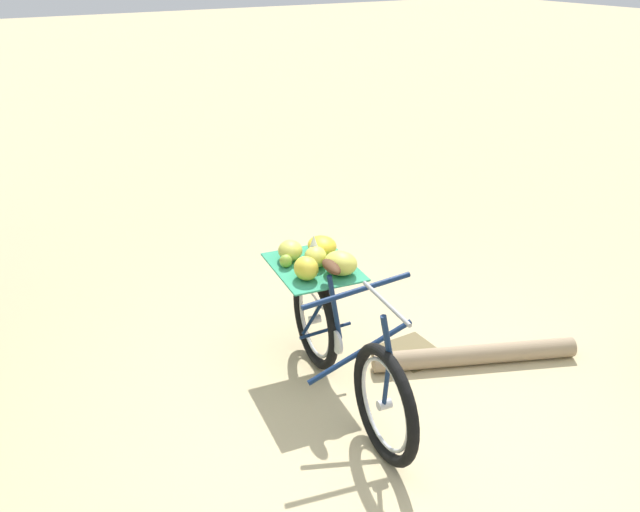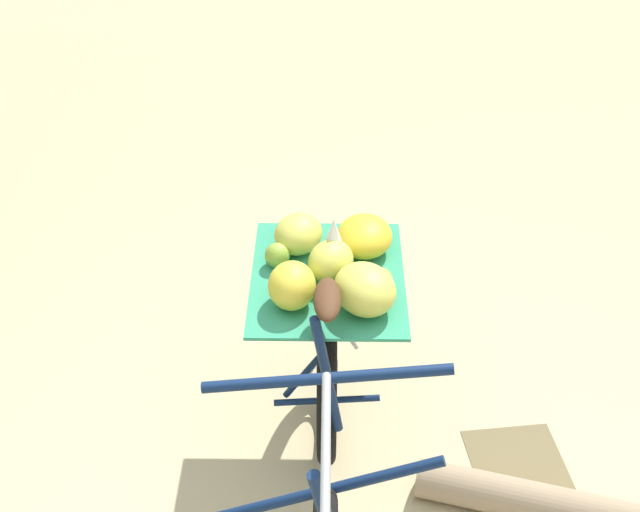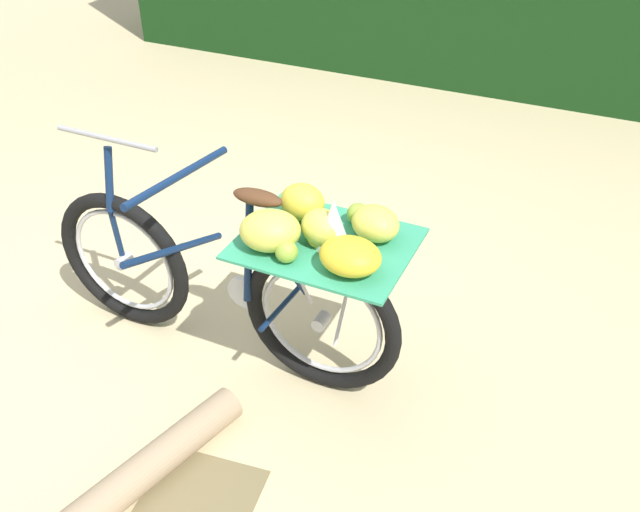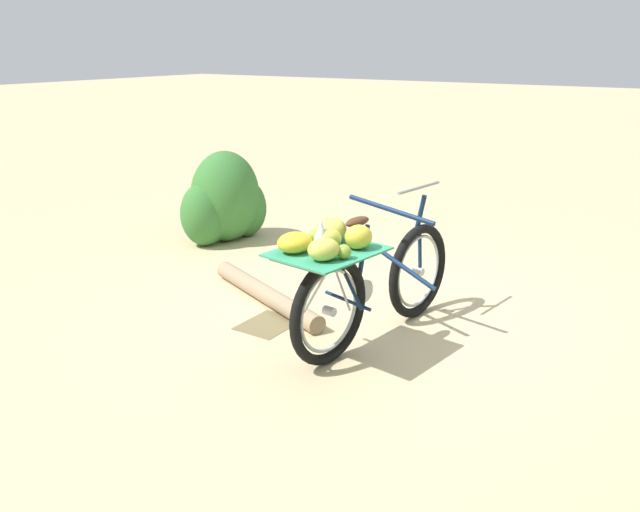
{
  "view_description": "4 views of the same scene",
  "coord_description": "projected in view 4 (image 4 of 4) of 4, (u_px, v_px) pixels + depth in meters",
  "views": [
    {
      "loc": [
        2.7,
        -1.93,
        2.77
      ],
      "look_at": [
        -0.79,
        0.14,
        0.87
      ],
      "focal_mm": 36.93,
      "sensor_mm": 36.0,
      "label": 1
    },
    {
      "loc": [
        1.68,
        -0.22,
        2.64
      ],
      "look_at": [
        -0.77,
        0.08,
        0.91
      ],
      "focal_mm": 50.02,
      "sensor_mm": 36.0,
      "label": 2
    },
    {
      "loc": [
        -1.49,
        2.28,
        2.31
      ],
      "look_at": [
        -0.83,
        0.18,
        0.76
      ],
      "focal_mm": 39.01,
      "sensor_mm": 36.0,
      "label": 3
    },
    {
      "loc": [
        -4.19,
        -2.05,
        2.03
      ],
      "look_at": [
        -0.84,
        0.16,
        0.74
      ],
      "focal_mm": 37.44,
      "sensor_mm": 36.0,
      "label": 4
    }
  ],
  "objects": [
    {
      "name": "leaf_litter_patch",
      "position": [
        268.0,
        324.0,
        5.02
      ],
      "size": [
        0.44,
        0.36,
        0.01
      ],
      "primitive_type": "cube",
      "color": "olive",
      "rests_on": "ground_plane"
    },
    {
      "name": "shrub_cluster",
      "position": [
        224.0,
        202.0,
        7.03
      ],
      "size": [
        1.01,
        0.69,
        0.96
      ],
      "color": "#387533",
      "rests_on": "ground_plane"
    },
    {
      "name": "fallen_log",
      "position": [
        266.0,
        294.0,
        5.42
      ],
      "size": [
        0.72,
        1.46,
        0.15
      ],
      "primitive_type": "cylinder",
      "rotation": [
        0.0,
        1.57,
        1.18
      ],
      "color": "#9E8466",
      "rests_on": "ground_plane"
    },
    {
      "name": "bicycle",
      "position": [
        363.0,
        274.0,
        4.54
      ],
      "size": [
        1.8,
        0.76,
        1.03
      ],
      "rotation": [
        0.0,
        0.0,
        -0.13
      ],
      "color": "black",
      "rests_on": "ground_plane"
    },
    {
      "name": "ground_plane",
      "position": [
        399.0,
        325.0,
        5.02
      ],
      "size": [
        60.0,
        60.0,
        0.0
      ],
      "primitive_type": "plane",
      "color": "#C6B284"
    }
  ]
}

